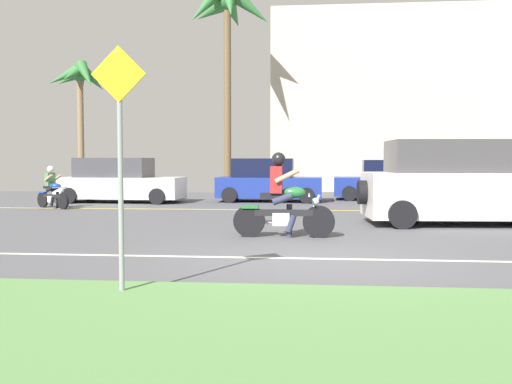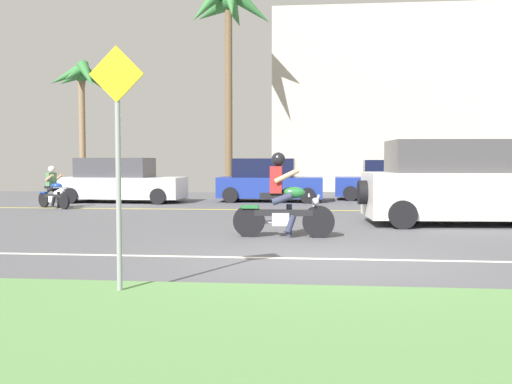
{
  "view_description": "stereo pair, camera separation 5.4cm",
  "coord_description": "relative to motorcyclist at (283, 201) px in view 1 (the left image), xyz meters",
  "views": [
    {
      "loc": [
        -0.15,
        -8.95,
        1.53
      ],
      "look_at": [
        -1.36,
        3.52,
        0.84
      ],
      "focal_mm": 40.45,
      "sensor_mm": 36.0,
      "label": 1
    },
    {
      "loc": [
        -0.1,
        -8.95,
        1.53
      ],
      "look_at": [
        -1.36,
        3.52,
        0.84
      ],
      "focal_mm": 40.45,
      "sensor_mm": 36.0,
      "label": 2
    }
  ],
  "objects": [
    {
      "name": "building_far",
      "position": [
        5.01,
        18.58,
        3.74
      ],
      "size": [
        12.91,
        4.0,
        8.91
      ],
      "primitive_type": "cube",
      "color": "beige",
      "rests_on": "ground"
    },
    {
      "name": "palm_tree_1",
      "position": [
        -3.15,
        13.71,
        7.02
      ],
      "size": [
        3.94,
        4.12,
        9.21
      ],
      "color": "brown",
      "rests_on": "ground"
    },
    {
      "name": "lane_line_far",
      "position": [
        0.72,
        6.24,
        -0.71
      ],
      "size": [
        50.4,
        0.12,
        0.01
      ],
      "primitive_type": "cube",
      "color": "yellow",
      "rests_on": "ground"
    },
    {
      "name": "lane_line_near",
      "position": [
        0.72,
        -2.45,
        -0.71
      ],
      "size": [
        50.4,
        0.12,
        0.01
      ],
      "primitive_type": "cube",
      "color": "silver",
      "rests_on": "ground"
    },
    {
      "name": "street_sign",
      "position": [
        -1.56,
        -5.12,
        0.98
      ],
      "size": [
        0.62,
        0.06,
        2.79
      ],
      "color": "gray",
      "rests_on": "ground"
    },
    {
      "name": "parked_car_0",
      "position": [
        -6.41,
        8.99,
        0.04
      ],
      "size": [
        4.5,
        2.06,
        1.61
      ],
      "color": "silver",
      "rests_on": "ground"
    },
    {
      "name": "grass_median",
      "position": [
        0.72,
        -6.52,
        -0.68
      ],
      "size": [
        56.0,
        3.8,
        0.06
      ],
      "primitive_type": "cube",
      "color": "#5B8C4C",
      "rests_on": "ground"
    },
    {
      "name": "parked_car_2",
      "position": [
        3.55,
        11.29,
        0.01
      ],
      "size": [
        4.15,
        2.04,
        1.54
      ],
      "color": "navy",
      "rests_on": "ground"
    },
    {
      "name": "parked_car_1",
      "position": [
        -1.06,
        9.95,
        0.03
      ],
      "size": [
        3.85,
        2.02,
        1.59
      ],
      "color": "navy",
      "rests_on": "ground"
    },
    {
      "name": "palm_tree_0",
      "position": [
        -9.83,
        13.85,
        4.27
      ],
      "size": [
        2.92,
        2.95,
        5.97
      ],
      "color": "#846B4C",
      "rests_on": "ground"
    },
    {
      "name": "motorcyclist",
      "position": [
        0.0,
        0.0,
        0.0
      ],
      "size": [
        2.01,
        0.66,
        1.69
      ],
      "color": "black",
      "rests_on": "ground"
    },
    {
      "name": "motorcyclist_distant",
      "position": [
        -7.64,
        6.18,
        -0.14
      ],
      "size": [
        1.42,
        0.91,
        1.35
      ],
      "color": "black",
      "rests_on": "ground"
    },
    {
      "name": "suv_nearby",
      "position": [
        4.14,
        2.74,
        0.26
      ],
      "size": [
        4.9,
        2.43,
        2.0
      ],
      "color": "white",
      "rests_on": "ground"
    },
    {
      "name": "ground",
      "position": [
        0.72,
        0.58,
        -0.73
      ],
      "size": [
        56.0,
        30.0,
        0.04
      ],
      "primitive_type": "cube",
      "color": "#545459"
    }
  ]
}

